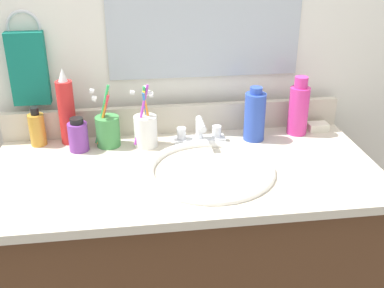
# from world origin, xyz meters

# --- Properties ---
(vanity_cabinet) EXTENTS (1.03, 0.49, 0.76)m
(vanity_cabinet) POSITION_xyz_m (0.00, 0.00, 0.38)
(vanity_cabinet) COLOR #4C2D19
(vanity_cabinet) RESTS_ON ground_plane
(countertop) EXTENTS (1.07, 0.53, 0.02)m
(countertop) POSITION_xyz_m (0.00, 0.00, 0.77)
(countertop) COLOR beige
(countertop) RESTS_ON vanity_cabinet
(backsplash) EXTENTS (1.07, 0.02, 0.09)m
(backsplash) POSITION_xyz_m (0.00, 0.25, 0.83)
(backsplash) COLOR beige
(backsplash) RESTS_ON countertop
(back_wall) EXTENTS (2.17, 0.04, 1.30)m
(back_wall) POSITION_xyz_m (0.00, 0.31, 0.65)
(back_wall) COLOR white
(back_wall) RESTS_ON ground_plane
(towel_ring) EXTENTS (0.10, 0.01, 0.10)m
(towel_ring) POSITION_xyz_m (-0.44, 0.29, 1.12)
(towel_ring) COLOR silver
(hand_towel) EXTENTS (0.11, 0.04, 0.22)m
(hand_towel) POSITION_xyz_m (-0.44, 0.27, 1.00)
(hand_towel) COLOR #147260
(sink_basin) EXTENTS (0.36, 0.36, 0.11)m
(sink_basin) POSITION_xyz_m (0.06, -0.03, 0.75)
(sink_basin) COLOR white
(sink_basin) RESTS_ON countertop
(faucet) EXTENTS (0.16, 0.10, 0.08)m
(faucet) POSITION_xyz_m (0.06, 0.16, 0.81)
(faucet) COLOR silver
(faucet) RESTS_ON countertop
(bottle_oil_amber) EXTENTS (0.05, 0.05, 0.12)m
(bottle_oil_amber) POSITION_xyz_m (-0.42, 0.21, 0.83)
(bottle_oil_amber) COLOR gold
(bottle_oil_amber) RESTS_ON countertop
(bottle_shampoo_blue) EXTENTS (0.06, 0.06, 0.17)m
(bottle_shampoo_blue) POSITION_xyz_m (0.24, 0.16, 0.86)
(bottle_shampoo_blue) COLOR #2D4CB2
(bottle_shampoo_blue) RESTS_ON countertop
(bottle_spray_red) EXTENTS (0.05, 0.05, 0.23)m
(bottle_spray_red) POSITION_xyz_m (-0.33, 0.21, 0.88)
(bottle_spray_red) COLOR red
(bottle_spray_red) RESTS_ON countertop
(bottle_cream_purple) EXTENTS (0.06, 0.06, 0.10)m
(bottle_cream_purple) POSITION_xyz_m (-0.30, 0.15, 0.83)
(bottle_cream_purple) COLOR #7A3899
(bottle_cream_purple) RESTS_ON countertop
(bottle_soap_pink) EXTENTS (0.06, 0.06, 0.19)m
(bottle_soap_pink) POSITION_xyz_m (0.38, 0.19, 0.87)
(bottle_soap_pink) COLOR #D8338C
(bottle_soap_pink) RESTS_ON countertop
(cup_green) EXTENTS (0.08, 0.07, 0.19)m
(cup_green) POSITION_xyz_m (-0.21, 0.17, 0.83)
(cup_green) COLOR #3F8C47
(cup_green) RESTS_ON countertop
(cup_white_ceramic) EXTENTS (0.08, 0.07, 0.19)m
(cup_white_ceramic) POSITION_xyz_m (-0.10, 0.16, 0.83)
(cup_white_ceramic) COLOR white
(cup_white_ceramic) RESTS_ON countertop
(soap_bar) EXTENTS (0.06, 0.04, 0.02)m
(soap_bar) POSITION_xyz_m (0.46, 0.20, 0.79)
(soap_bar) COLOR white
(soap_bar) RESTS_ON countertop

